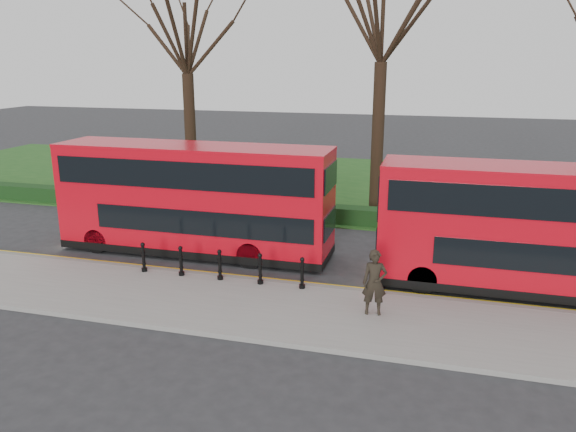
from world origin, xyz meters
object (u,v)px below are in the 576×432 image
(pedestrian, at_px, (375,283))
(bus_rear, at_px, (545,231))
(bus_lead, at_px, (194,200))
(bollard_row, at_px, (220,265))

(pedestrian, bearing_deg, bus_rear, 24.70)
(bus_rear, bearing_deg, bus_lead, 176.77)
(bollard_row, relative_size, pedestrian, 3.02)
(bollard_row, bearing_deg, bus_lead, 127.63)
(pedestrian, bearing_deg, bus_lead, 142.25)
(bus_lead, height_order, bus_rear, bus_lead)
(bus_lead, bearing_deg, bollard_row, -52.37)
(bus_rear, height_order, pedestrian, bus_rear)
(bus_lead, distance_m, pedestrian, 8.47)
(bus_lead, relative_size, pedestrian, 5.47)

